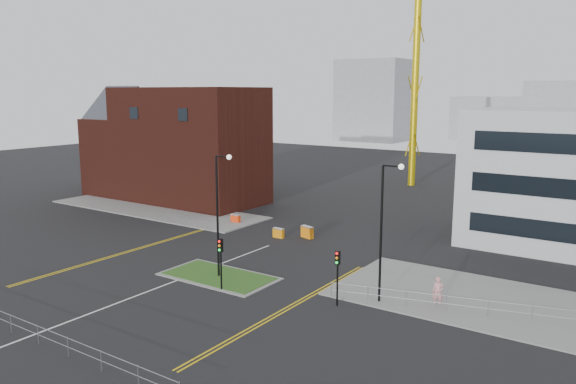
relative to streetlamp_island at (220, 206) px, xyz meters
The scene contains 24 objects.
ground 9.91m from the streetlamp_island, 105.50° to the right, with size 200.00×200.00×0.00m, color black.
pavement_left 26.80m from the streetlamp_island, 147.78° to the left, with size 28.00×8.00×0.12m, color slate.
pavement_right 21.35m from the streetlamp_island, 16.87° to the left, with size 24.00×10.00×0.12m, color slate.
island_kerb 5.38m from the streetlamp_island, behind, with size 8.60×4.60×0.08m, color slate.
grass_island 5.36m from the streetlamp_island, behind, with size 8.00×4.00×0.12m, color #26521B.
brick_building 32.20m from the streetlamp_island, 141.56° to the left, with size 24.20×10.07×14.24m.
streetlamp_island is the anchor object (origin of this frame).
streetlamp_right_near 12.17m from the streetlamp_island, ahead, with size 1.46×0.36×9.18m.
traffic_light_island 3.92m from the streetlamp_island, 48.59° to the right, with size 0.28×0.33×3.65m.
traffic_light_right 10.19m from the streetlamp_island, ahead, with size 0.28×0.33×3.65m.
railing_front 14.91m from the streetlamp_island, 99.00° to the right, with size 24.05×0.05×1.10m.
railing_left 17.22m from the streetlamp_island, 142.89° to the left, with size 6.05×0.05×1.10m.
railing_right 19.18m from the streetlamp_island, 10.84° to the left, with size 19.05×5.05×1.10m.
centre_line 8.38m from the streetlamp_island, 110.29° to the right, with size 0.15×30.00×0.01m, color silver.
yellow_left_a 12.61m from the streetlamp_island, 169.89° to the left, with size 0.12×24.00×0.01m, color gold.
yellow_left_b 12.35m from the streetlamp_island, 169.62° to the left, with size 0.12×24.00×0.01m, color gold.
yellow_right_a 9.29m from the streetlamp_island, 15.36° to the right, with size 0.12×20.00×0.01m, color gold.
yellow_right_b 9.53m from the streetlamp_island, 14.78° to the right, with size 0.12×20.00×0.01m, color gold.
skyline_a 119.82m from the streetlamp_island, 110.65° to the left, with size 18.00×12.00×22.00m, color gray.
skyline_d 132.40m from the streetlamp_island, 94.43° to the left, with size 30.00×12.00×12.00m, color gray.
pedestrian 16.16m from the streetlamp_island, 13.17° to the left, with size 0.70×0.46×1.93m, color pink.
barrier_left 18.07m from the streetlamp_island, 125.98° to the left, with size 1.10×0.39×0.91m.
barrier_mid 14.07m from the streetlamp_island, 93.61° to the left, with size 1.40×0.80×1.12m.
barrier_right 13.06m from the streetlamp_island, 104.70° to the left, with size 1.10×0.37×0.92m.
Camera 1 is at (28.58, -21.95, 13.54)m, focal length 35.00 mm.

